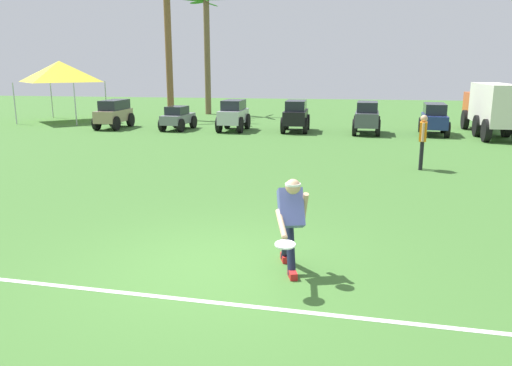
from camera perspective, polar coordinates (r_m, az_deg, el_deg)
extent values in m
plane|color=#3D6B2D|center=(7.48, -4.71, -9.55)|extent=(80.00, 80.00, 0.00)
cube|color=white|center=(6.52, -7.18, -13.14)|extent=(23.39, 1.34, 0.01)
cylinder|color=#191E38|center=(7.14, 3.98, -7.55)|extent=(0.21, 0.37, 0.72)
cube|color=red|center=(7.11, 4.18, -10.34)|extent=(0.17, 0.28, 0.10)
cylinder|color=#191E38|center=(7.42, 3.54, -6.72)|extent=(0.24, 0.46, 0.69)
cube|color=red|center=(7.67, 3.31, -8.52)|extent=(0.17, 0.28, 0.10)
cube|color=#4C5699|center=(6.98, 4.01, -2.84)|extent=(0.45, 0.51, 0.57)
sphere|color=tan|center=(6.78, 4.24, -0.42)|extent=(0.26, 0.26, 0.21)
cylinder|color=white|center=(6.77, 4.25, -0.17)|extent=(0.27, 0.27, 0.03)
cylinder|color=tan|center=(6.73, 2.91, -4.69)|extent=(0.24, 0.57, 0.27)
cylinder|color=tan|center=(7.07, 5.52, -2.83)|extent=(0.16, 0.29, 0.49)
cylinder|color=white|center=(6.38, 3.35, -7.03)|extent=(0.30, 0.30, 0.05)
cylinder|color=black|center=(14.96, 18.37, 2.97)|extent=(0.13, 0.13, 0.82)
cylinder|color=black|center=(15.14, 18.38, 3.08)|extent=(0.13, 0.13, 0.82)
cube|color=orange|center=(14.96, 18.56, 5.59)|extent=(0.25, 0.37, 0.54)
cylinder|color=tan|center=(14.75, 18.55, 5.53)|extent=(0.08, 0.08, 0.52)
cylinder|color=tan|center=(15.16, 18.57, 5.72)|extent=(0.08, 0.08, 0.52)
sphere|color=tan|center=(14.92, 18.66, 6.99)|extent=(0.23, 0.23, 0.20)
cube|color=#998466|center=(25.03, -15.95, 7.42)|extent=(0.98, 2.41, 0.55)
cube|color=#1E232B|center=(25.12, -15.88, 8.60)|extent=(0.86, 1.81, 0.46)
cylinder|color=black|center=(26.01, -16.10, 7.00)|extent=(0.19, 0.66, 0.66)
cylinder|color=black|center=(25.61, -14.14, 7.02)|extent=(0.19, 0.66, 0.66)
cylinder|color=black|center=(24.51, -17.76, 6.54)|extent=(0.19, 0.66, 0.66)
cylinder|color=black|center=(24.10, -15.71, 6.57)|extent=(0.19, 0.66, 0.66)
cube|color=slate|center=(23.82, -8.90, 7.26)|extent=(1.07, 2.27, 0.42)
cube|color=#1E232B|center=(23.69, -9.03, 8.20)|extent=(0.88, 1.16, 0.38)
cylinder|color=black|center=(24.72, -9.14, 6.98)|extent=(0.23, 0.61, 0.60)
cylinder|color=black|center=(24.37, -7.18, 6.95)|extent=(0.23, 0.61, 0.60)
cylinder|color=black|center=(23.32, -10.65, 6.56)|extent=(0.23, 0.61, 0.60)
cylinder|color=black|center=(22.96, -8.60, 6.53)|extent=(0.23, 0.61, 0.60)
cube|color=#B7BABF|center=(23.16, -2.59, 7.62)|extent=(1.01, 2.36, 0.60)
cube|color=#1E232B|center=(23.17, -2.58, 8.91)|extent=(0.88, 1.56, 0.44)
cylinder|color=black|center=(24.06, -3.31, 7.10)|extent=(0.19, 0.72, 0.72)
cylinder|color=black|center=(23.84, -1.00, 7.06)|extent=(0.19, 0.72, 0.72)
cylinder|color=black|center=(22.56, -4.26, 6.68)|extent=(0.19, 0.72, 0.72)
cylinder|color=black|center=(22.33, -1.81, 6.65)|extent=(0.19, 0.72, 0.72)
cube|color=black|center=(22.90, 4.57, 7.53)|extent=(1.01, 2.36, 0.60)
cube|color=#1E232B|center=(22.91, 4.60, 8.83)|extent=(0.88, 1.56, 0.44)
cylinder|color=black|center=(23.75, 3.53, 7.02)|extent=(0.19, 0.72, 0.72)
cylinder|color=black|center=(23.67, 5.91, 6.95)|extent=(0.19, 0.72, 0.72)
cylinder|color=black|center=(22.21, 3.12, 6.60)|extent=(0.19, 0.72, 0.72)
cylinder|color=black|center=(22.12, 5.66, 6.53)|extent=(0.19, 0.72, 0.72)
cube|color=#474C51|center=(22.59, 12.55, 7.18)|extent=(1.10, 2.40, 0.60)
cube|color=#1E232B|center=(22.59, 12.61, 8.51)|extent=(0.94, 1.59, 0.44)
cylinder|color=black|center=(23.40, 11.32, 6.70)|extent=(0.22, 0.73, 0.72)
cylinder|color=black|center=(23.40, 13.73, 6.58)|extent=(0.22, 0.73, 0.72)
cylinder|color=black|center=(21.85, 11.20, 6.26)|extent=(0.22, 0.73, 0.72)
cylinder|color=black|center=(21.85, 13.78, 6.14)|extent=(0.22, 0.73, 0.72)
cube|color=navy|center=(23.05, 19.68, 6.71)|extent=(1.15, 2.47, 0.55)
cube|color=#1E232B|center=(23.15, 19.75, 7.99)|extent=(0.99, 1.86, 0.46)
cylinder|color=black|center=(23.87, 18.32, 6.34)|extent=(0.23, 0.67, 0.66)
cylinder|color=black|center=(23.95, 20.62, 6.19)|extent=(0.23, 0.67, 0.66)
cylinder|color=black|center=(22.21, 18.56, 5.86)|extent=(0.23, 0.67, 0.66)
cylinder|color=black|center=(22.30, 21.03, 5.70)|extent=(0.23, 0.67, 0.66)
cube|color=#CC4C19|center=(26.13, 24.02, 8.16)|extent=(1.11, 1.73, 1.15)
cube|color=silver|center=(23.24, 25.56, 8.16)|extent=(1.29, 4.24, 1.65)
cylinder|color=black|center=(25.74, 22.78, 6.70)|extent=(0.27, 0.91, 0.90)
cylinder|color=black|center=(25.98, 25.28, 6.52)|extent=(0.27, 0.91, 0.90)
cylinder|color=black|center=(23.19, 23.96, 6.00)|extent=(0.27, 0.91, 0.90)
cylinder|color=black|center=(23.46, 26.71, 5.80)|extent=(0.27, 0.91, 0.90)
cylinder|color=black|center=(21.59, 24.84, 5.46)|extent=(0.27, 0.91, 0.90)
cylinder|color=brown|center=(28.71, -9.94, 14.36)|extent=(0.37, 0.37, 7.19)
cylinder|color=brown|center=(31.53, -5.59, 14.23)|extent=(0.36, 0.36, 7.04)
ellipsoid|color=#307125|center=(32.65, -5.04, 19.66)|extent=(0.47, 1.98, 0.17)
ellipsoid|color=#307125|center=(32.33, -6.66, 19.83)|extent=(1.41, 1.07, 0.18)
ellipsoid|color=#307125|center=(31.42, -7.21, 20.06)|extent=(1.45, 1.27, 0.16)
cylinder|color=#B2B5BA|center=(29.80, -16.77, 9.06)|extent=(0.06, 0.06, 2.10)
cylinder|color=#B2B5BA|center=(31.44, -22.32, 8.83)|extent=(0.06, 0.06, 2.10)
cylinder|color=#B2B5BA|center=(26.85, -19.96, 8.45)|extent=(0.06, 0.06, 2.10)
cylinder|color=#B2B5BA|center=(28.65, -25.87, 8.18)|extent=(0.06, 0.06, 2.10)
pyramid|color=yellow|center=(29.08, -21.50, 11.78)|extent=(3.52, 3.52, 1.09)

